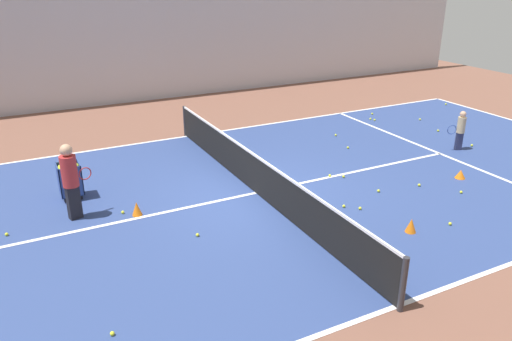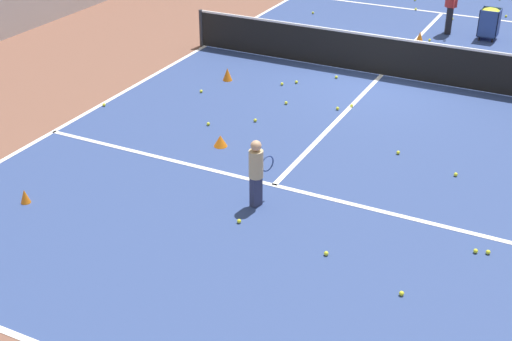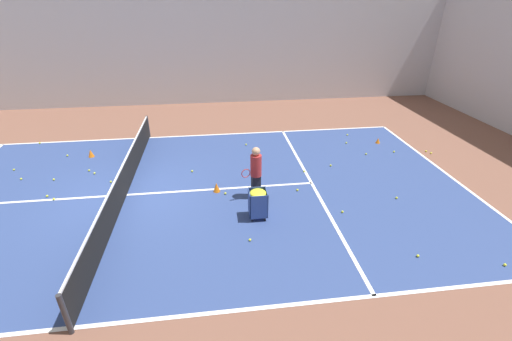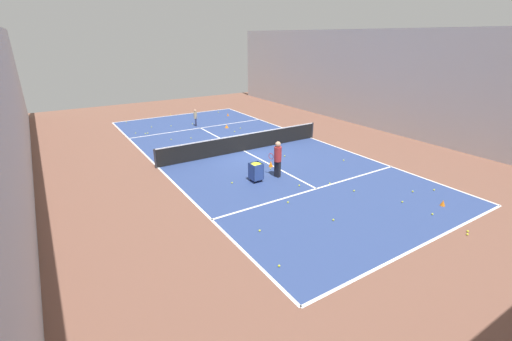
{
  "view_description": "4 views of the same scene",
  "coord_description": "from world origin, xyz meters",
  "px_view_note": "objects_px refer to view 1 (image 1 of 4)",
  "views": [
    {
      "loc": [
        -9.65,
        4.93,
        4.98
      ],
      "look_at": [
        0.0,
        0.0,
        0.58
      ],
      "focal_mm": 35.0,
      "sensor_mm": 36.0,
      "label": 1
    },
    {
      "loc": [
        4.51,
        -15.67,
        6.01
      ],
      "look_at": [
        0.02,
        -6.72,
        0.65
      ],
      "focal_mm": 50.0,
      "sensor_mm": 36.0,
      "label": 2
    },
    {
      "loc": [
        9.65,
        2.87,
        5.62
      ],
      "look_at": [
        0.62,
        4.03,
        0.92
      ],
      "focal_mm": 24.0,
      "sensor_mm": 36.0,
      "label": 3
    },
    {
      "loc": [
        9.15,
        15.67,
        6.01
      ],
      "look_at": [
        1.72,
        3.94,
        0.51
      ],
      "focal_mm": 24.0,
      "sensor_mm": 36.0,
      "label": 4
    }
  ],
  "objects_px": {
    "ball_cart": "(69,174)",
    "training_cone_1": "(460,174)",
    "coach_at_net": "(70,177)",
    "player_near_baseline": "(461,128)",
    "tennis_net": "(256,174)"
  },
  "relations": [
    {
      "from": "tennis_net",
      "to": "player_near_baseline",
      "type": "xyz_separation_m",
      "value": [
        0.02,
        -6.7,
        0.17
      ]
    },
    {
      "from": "training_cone_1",
      "to": "tennis_net",
      "type": "bearing_deg",
      "value": 72.78
    },
    {
      "from": "tennis_net",
      "to": "ball_cart",
      "type": "distance_m",
      "value": 4.3
    },
    {
      "from": "player_near_baseline",
      "to": "coach_at_net",
      "type": "height_order",
      "value": "coach_at_net"
    },
    {
      "from": "tennis_net",
      "to": "player_near_baseline",
      "type": "bearing_deg",
      "value": -89.81
    },
    {
      "from": "coach_at_net",
      "to": "ball_cart",
      "type": "relative_size",
      "value": 1.93
    },
    {
      "from": "tennis_net",
      "to": "training_cone_1",
      "type": "xyz_separation_m",
      "value": [
        -1.57,
        -5.06,
        -0.39
      ]
    },
    {
      "from": "player_near_baseline",
      "to": "training_cone_1",
      "type": "bearing_deg",
      "value": 64.59
    },
    {
      "from": "tennis_net",
      "to": "player_near_baseline",
      "type": "distance_m",
      "value": 6.71
    },
    {
      "from": "player_near_baseline",
      "to": "training_cone_1",
      "type": "relative_size",
      "value": 4.47
    },
    {
      "from": "ball_cart",
      "to": "player_near_baseline",
      "type": "bearing_deg",
      "value": -99.04
    },
    {
      "from": "training_cone_1",
      "to": "coach_at_net",
      "type": "bearing_deg",
      "value": 76.45
    },
    {
      "from": "coach_at_net",
      "to": "ball_cart",
      "type": "bearing_deg",
      "value": 70.15
    },
    {
      "from": "ball_cart",
      "to": "training_cone_1",
      "type": "bearing_deg",
      "value": -110.03
    },
    {
      "from": "ball_cart",
      "to": "training_cone_1",
      "type": "relative_size",
      "value": 3.3
    }
  ]
}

